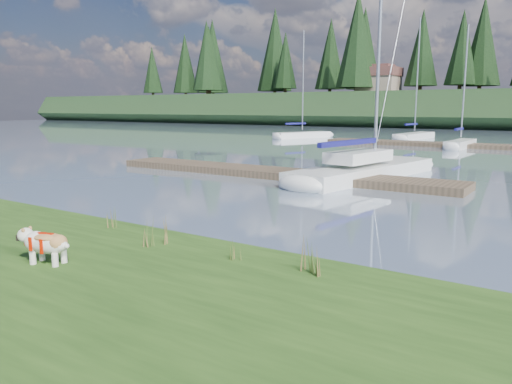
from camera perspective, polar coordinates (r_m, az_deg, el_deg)
The scene contains 20 objects.
ground at distance 39.83m, azimuth 23.31°, elevation 4.66°, with size 200.00×200.00×0.00m, color #7B8DA5.
bulldog at distance 9.04m, azimuth -22.89°, elevation -5.31°, with size 0.99×0.57×0.58m.
sailboat_main at distance 21.93m, azimuth 13.28°, elevation 2.83°, with size 3.44×10.12×14.18m.
dock_near at distance 21.46m, azimuth 1.83°, elevation 2.22°, with size 16.00×2.00×0.30m, color #4C3D2C.
dock_far at distance 39.50m, azimuth 26.18°, elevation 4.65°, with size 26.00×2.20×0.30m, color #4C3D2C.
sailboat_bg_0 at distance 48.91m, azimuth 5.85°, elevation 6.56°, with size 3.87×6.88×10.11m.
sailboat_bg_1 at distance 49.51m, azimuth 17.92°, elevation 6.19°, with size 2.16×7.42×10.98m.
sailboat_bg_2 at distance 39.77m, azimuth 22.49°, elevation 5.20°, with size 1.28×5.70×8.78m.
weed_0 at distance 9.68m, azimuth -10.67°, elevation -4.38°, with size 0.17×0.14×0.62m.
weed_1 at distance 9.55m, azimuth -12.29°, elevation -4.71°, with size 0.17×0.14×0.58m.
weed_2 at distance 7.84m, azimuth 6.90°, elevation -7.83°, with size 0.17×0.14×0.55m.
weed_3 at distance 11.19m, azimuth -16.25°, elevation -2.75°, with size 0.17×0.14×0.59m.
weed_4 at distance 8.54m, azimuth -2.24°, elevation -6.65°, with size 0.17×0.14×0.44m.
weed_5 at distance 7.99m, azimuth 6.03°, elevation -7.23°, with size 0.17×0.14×0.63m.
mud_lip at distance 10.80m, azimuth -10.18°, elevation -5.84°, with size 60.00×0.50×0.14m, color #33281C.
conifer_0 at distance 98.78m, azimuth -5.63°, elevation 15.26°, with size 5.72×5.72×14.15m.
conifer_1 at distance 93.34m, azimuth 3.39°, elevation 14.78°, with size 4.40×4.40×11.30m.
conifer_2 at distance 84.21m, azimuth 11.53°, elevation 16.72°, with size 6.60×6.60×16.05m.
conifer_3 at distance 83.34m, azimuth 22.50°, elevation 15.02°, with size 4.84×4.84×12.25m.
house_0 at distance 84.41m, azimuth 13.84°, elevation 12.37°, with size 6.30×5.30×4.65m.
Camera 1 is at (7.28, -9.05, 2.93)m, focal length 35.00 mm.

